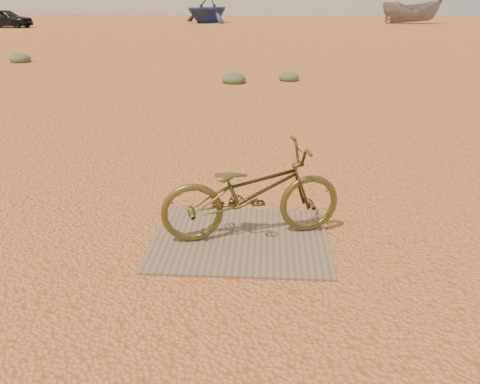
# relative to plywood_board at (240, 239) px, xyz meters

# --- Properties ---
(ground) EXTENTS (120.00, 120.00, 0.00)m
(ground) POSITION_rel_plywood_board_xyz_m (-0.49, -0.48, -0.01)
(ground) COLOR #DA8C4A
(ground) RESTS_ON ground
(plywood_board) EXTENTS (1.62, 1.30, 0.02)m
(plywood_board) POSITION_rel_plywood_board_xyz_m (0.00, 0.00, 0.00)
(plywood_board) COLOR #78684F
(plywood_board) RESTS_ON ground
(bicycle) EXTENTS (1.74, 0.97, 0.87)m
(bicycle) POSITION_rel_plywood_board_xyz_m (0.10, 0.06, 0.44)
(bicycle) COLOR #504E22
(bicycle) RESTS_ON plywood_board
(car) EXTENTS (3.93, 1.84, 1.30)m
(car) POSITION_rel_plywood_board_xyz_m (-19.24, 31.67, 0.64)
(car) COLOR black
(car) RESTS_ON ground
(boat_far_left) EXTENTS (6.06, 6.22, 2.49)m
(boat_far_left) POSITION_rel_plywood_board_xyz_m (-5.20, 39.20, 1.23)
(boat_far_left) COLOR navy
(boat_far_left) RESTS_ON ground
(boat_mid_right) EXTENTS (5.00, 2.00, 1.92)m
(boat_mid_right) POSITION_rel_plywood_board_xyz_m (12.07, 39.13, 0.95)
(boat_mid_right) COLOR gray
(boat_mid_right) RESTS_ON ground
(kale_a) EXTENTS (0.63, 0.63, 0.35)m
(kale_a) POSITION_rel_plywood_board_xyz_m (-0.69, 8.56, -0.01)
(kale_a) COLOR #556D46
(kale_a) RESTS_ON ground
(kale_b) EXTENTS (0.55, 0.55, 0.30)m
(kale_b) POSITION_rel_plywood_board_xyz_m (0.77, 9.03, -0.01)
(kale_b) COLOR #556D46
(kale_b) RESTS_ON ground
(kale_c) EXTENTS (0.69, 0.69, 0.38)m
(kale_c) POSITION_rel_plywood_board_xyz_m (-8.36, 12.32, -0.01)
(kale_c) COLOR #556D46
(kale_c) RESTS_ON ground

